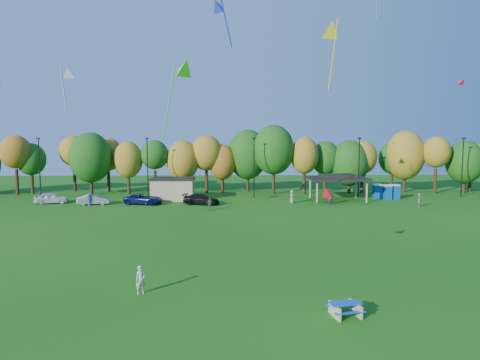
{
  "coord_description": "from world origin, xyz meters",
  "views": [
    {
      "loc": [
        -2.03,
        -24.31,
        8.96
      ],
      "look_at": [
        -1.13,
        6.0,
        6.01
      ],
      "focal_mm": 32.0,
      "sensor_mm": 36.0,
      "label": 1
    }
  ],
  "objects_px": {
    "kite_flyer": "(141,280)",
    "car_a": "(52,198)",
    "picnic_table": "(345,308)",
    "car_b": "(94,200)",
    "car_d": "(201,199)",
    "car_c": "(144,199)",
    "porta_potties": "(386,192)"
  },
  "relations": [
    {
      "from": "picnic_table",
      "to": "car_d",
      "type": "height_order",
      "value": "car_d"
    },
    {
      "from": "car_c",
      "to": "car_a",
      "type": "bearing_deg",
      "value": 96.39
    },
    {
      "from": "picnic_table",
      "to": "car_d",
      "type": "distance_m",
      "value": 38.23
    },
    {
      "from": "car_a",
      "to": "car_d",
      "type": "distance_m",
      "value": 20.83
    },
    {
      "from": "car_b",
      "to": "car_d",
      "type": "height_order",
      "value": "car_d"
    },
    {
      "from": "car_a",
      "to": "car_c",
      "type": "height_order",
      "value": "car_a"
    },
    {
      "from": "picnic_table",
      "to": "car_b",
      "type": "relative_size",
      "value": 0.43
    },
    {
      "from": "car_c",
      "to": "car_b",
      "type": "bearing_deg",
      "value": 102.9
    },
    {
      "from": "car_b",
      "to": "car_a",
      "type": "bearing_deg",
      "value": 68.04
    },
    {
      "from": "kite_flyer",
      "to": "car_b",
      "type": "bearing_deg",
      "value": 78.31
    },
    {
      "from": "picnic_table",
      "to": "car_a",
      "type": "height_order",
      "value": "car_a"
    },
    {
      "from": "picnic_table",
      "to": "car_b",
      "type": "distance_m",
      "value": 44.41
    },
    {
      "from": "picnic_table",
      "to": "car_c",
      "type": "relative_size",
      "value": 0.35
    },
    {
      "from": "kite_flyer",
      "to": "car_a",
      "type": "xyz_separation_m",
      "value": [
        -19.29,
        35.12,
        -0.07
      ]
    },
    {
      "from": "picnic_table",
      "to": "kite_flyer",
      "type": "xyz_separation_m",
      "value": [
        -10.98,
        3.46,
        0.42
      ]
    },
    {
      "from": "car_a",
      "to": "car_c",
      "type": "xyz_separation_m",
      "value": [
        12.87,
        -1.12,
        -0.03
      ]
    },
    {
      "from": "picnic_table",
      "to": "car_c",
      "type": "distance_m",
      "value": 41.31
    },
    {
      "from": "car_a",
      "to": "kite_flyer",
      "type": "bearing_deg",
      "value": -163.77
    },
    {
      "from": "car_b",
      "to": "car_d",
      "type": "xyz_separation_m",
      "value": [
        14.62,
        -0.26,
        0.02
      ]
    },
    {
      "from": "car_a",
      "to": "car_c",
      "type": "bearing_deg",
      "value": -107.53
    },
    {
      "from": "porta_potties",
      "to": "car_c",
      "type": "bearing_deg",
      "value": -173.49
    },
    {
      "from": "car_a",
      "to": "car_b",
      "type": "relative_size",
      "value": 1.04
    },
    {
      "from": "porta_potties",
      "to": "kite_flyer",
      "type": "relative_size",
      "value": 2.28
    },
    {
      "from": "picnic_table",
      "to": "car_a",
      "type": "relative_size",
      "value": 0.41
    },
    {
      "from": "car_d",
      "to": "picnic_table",
      "type": "bearing_deg",
      "value": -150.12
    },
    {
      "from": "kite_flyer",
      "to": "car_d",
      "type": "height_order",
      "value": "kite_flyer"
    },
    {
      "from": "car_a",
      "to": "car_d",
      "type": "xyz_separation_m",
      "value": [
        20.77,
        -1.56,
        -0.03
      ]
    },
    {
      "from": "car_d",
      "to": "kite_flyer",
      "type": "bearing_deg",
      "value": -167.04
    },
    {
      "from": "car_c",
      "to": "picnic_table",
      "type": "bearing_deg",
      "value": -143.7
    },
    {
      "from": "kite_flyer",
      "to": "car_d",
      "type": "relative_size",
      "value": 0.33
    },
    {
      "from": "kite_flyer",
      "to": "car_a",
      "type": "height_order",
      "value": "kite_flyer"
    },
    {
      "from": "kite_flyer",
      "to": "picnic_table",
      "type": "bearing_deg",
      "value": -50.41
    }
  ]
}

